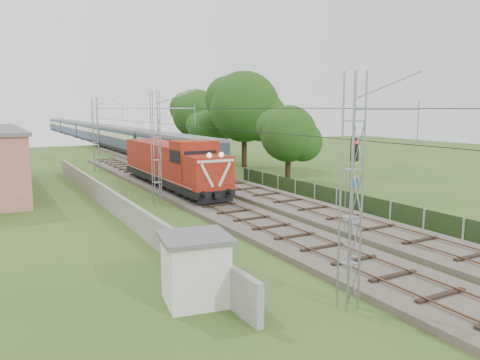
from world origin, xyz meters
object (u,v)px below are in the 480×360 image
locomotive (172,164)px  coach_rake (94,132)px  signal_post (353,170)px  relay_hut (195,268)px

locomotive → coach_rake: 55.65m
coach_rake → signal_post: size_ratio=19.92×
relay_hut → locomotive: bearing=71.4°
signal_post → relay_hut: signal_post is taller
locomotive → signal_post: bearing=-81.3°
relay_hut → signal_post: bearing=18.2°
locomotive → coach_rake: size_ratio=0.16×
relay_hut → coach_rake: bearing=80.9°
coach_rake → signal_post: 74.08m
locomotive → signal_post: size_ratio=3.18×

